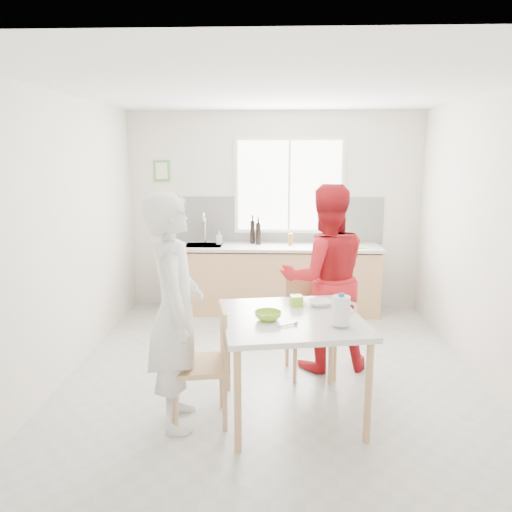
% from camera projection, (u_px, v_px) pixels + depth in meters
% --- Properties ---
extents(ground, '(4.50, 4.50, 0.00)m').
position_uv_depth(ground, '(273.00, 372.00, 4.98)').
color(ground, '#B7B7B2').
rests_on(ground, ground).
extents(room_shell, '(4.50, 4.50, 4.50)m').
position_uv_depth(room_shell, '(274.00, 207.00, 4.64)').
color(room_shell, silver).
rests_on(room_shell, ground).
extents(window, '(1.50, 0.06, 1.30)m').
position_uv_depth(window, '(289.00, 186.00, 6.80)').
color(window, white).
rests_on(window, room_shell).
extents(backsplash, '(3.00, 0.02, 0.65)m').
position_uv_depth(backsplash, '(274.00, 220.00, 6.92)').
color(backsplash, white).
rests_on(backsplash, room_shell).
extents(picture_frame, '(0.22, 0.03, 0.28)m').
position_uv_depth(picture_frame, '(162.00, 171.00, 6.83)').
color(picture_frame, '#4B9343').
rests_on(picture_frame, room_shell).
extents(kitchen_counter, '(2.84, 0.64, 1.37)m').
position_uv_depth(kitchen_counter, '(273.00, 282.00, 6.80)').
color(kitchen_counter, tan).
rests_on(kitchen_counter, ground).
extents(dining_table, '(1.28, 1.28, 0.85)m').
position_uv_depth(dining_table, '(291.00, 327.00, 4.03)').
color(dining_table, silver).
rests_on(dining_table, ground).
extents(chair_left, '(0.51, 0.51, 0.96)m').
position_uv_depth(chair_left, '(208.00, 359.00, 3.99)').
color(chair_left, tan).
rests_on(chair_left, ground).
extents(chair_far, '(0.52, 0.52, 0.98)m').
position_uv_depth(chair_far, '(309.00, 319.00, 4.92)').
color(chair_far, tan).
rests_on(chair_far, ground).
extents(person_white, '(0.56, 0.75, 1.86)m').
position_uv_depth(person_white, '(175.00, 312.00, 3.88)').
color(person_white, silver).
rests_on(person_white, ground).
extents(person_red, '(1.01, 0.85, 1.85)m').
position_uv_depth(person_red, '(325.00, 278.00, 4.93)').
color(person_red, red).
rests_on(person_red, ground).
extents(bowl_green, '(0.25, 0.25, 0.07)m').
position_uv_depth(bowl_green, '(268.00, 316.00, 3.93)').
color(bowl_green, '#90CA2E').
rests_on(bowl_green, dining_table).
extents(bowl_white, '(0.22, 0.22, 0.05)m').
position_uv_depth(bowl_white, '(320.00, 303.00, 4.29)').
color(bowl_white, white).
rests_on(bowl_white, dining_table).
extents(milk_jug, '(0.19, 0.14, 0.24)m').
position_uv_depth(milk_jug, '(341.00, 310.00, 3.76)').
color(milk_jug, white).
rests_on(milk_jug, dining_table).
extents(green_box, '(0.12, 0.12, 0.09)m').
position_uv_depth(green_box, '(296.00, 301.00, 4.29)').
color(green_box, '#8AD230').
rests_on(green_box, dining_table).
extents(spoon, '(0.14, 0.09, 0.01)m').
position_uv_depth(spoon, '(287.00, 325.00, 3.79)').
color(spoon, '#A5A5AA').
rests_on(spoon, dining_table).
extents(cutting_board, '(0.40, 0.33, 0.01)m').
position_uv_depth(cutting_board, '(350.00, 247.00, 6.57)').
color(cutting_board, '#94C72D').
rests_on(cutting_board, kitchen_counter).
extents(wine_bottle_a, '(0.07, 0.07, 0.32)m').
position_uv_depth(wine_bottle_a, '(253.00, 232.00, 6.81)').
color(wine_bottle_a, black).
rests_on(wine_bottle_a, kitchen_counter).
extents(wine_bottle_b, '(0.07, 0.07, 0.30)m').
position_uv_depth(wine_bottle_b, '(258.00, 234.00, 6.75)').
color(wine_bottle_b, black).
rests_on(wine_bottle_b, kitchen_counter).
extents(jar_amber, '(0.06, 0.06, 0.16)m').
position_uv_depth(jar_amber, '(290.00, 239.00, 6.70)').
color(jar_amber, '#89601D').
rests_on(jar_amber, kitchen_counter).
extents(soap_bottle, '(0.09, 0.09, 0.17)m').
position_uv_depth(soap_bottle, '(219.00, 238.00, 6.78)').
color(soap_bottle, '#999999').
rests_on(soap_bottle, kitchen_counter).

